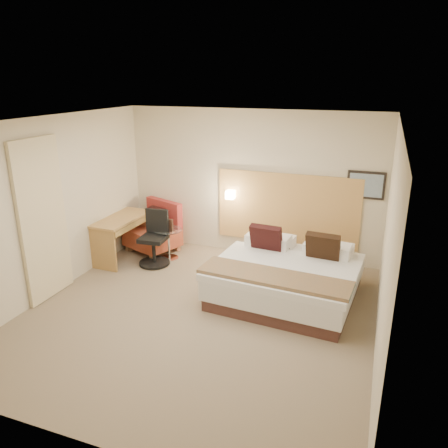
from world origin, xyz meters
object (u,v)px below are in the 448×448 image
(side_table, at_px, (169,243))
(lounge_chair, at_px, (155,231))
(desk, at_px, (122,226))
(desk_chair, at_px, (155,243))
(bed, at_px, (287,276))

(side_table, bearing_deg, lounge_chair, 144.61)
(side_table, distance_m, desk, 0.89)
(lounge_chair, bearing_deg, desk_chair, -61.99)
(bed, distance_m, lounge_chair, 2.99)
(lounge_chair, height_order, desk, lounge_chair)
(desk, bearing_deg, lounge_chair, 58.82)
(lounge_chair, relative_size, desk_chair, 1.15)
(side_table, xyz_separation_m, desk, (-0.80, -0.26, 0.30))
(side_table, height_order, desk_chair, desk_chair)
(bed, bearing_deg, desk_chair, 171.24)
(side_table, xyz_separation_m, desk_chair, (-0.13, -0.29, 0.08))
(bed, xyz_separation_m, desk_chair, (-2.50, 0.39, 0.07))
(desk_chair, bearing_deg, bed, -8.76)
(bed, bearing_deg, lounge_chair, 160.66)
(lounge_chair, bearing_deg, bed, -19.34)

